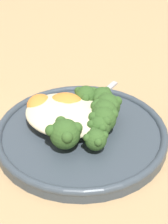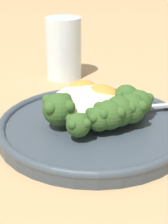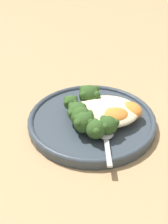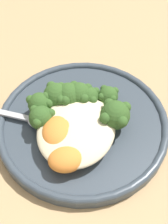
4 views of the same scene
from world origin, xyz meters
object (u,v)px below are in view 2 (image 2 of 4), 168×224
(broccoli_stalk_0, at_px, (63,109))
(spoon, at_px, (134,107))
(broccoli_stalk_6, at_px, (132,104))
(broccoli_stalk_2, at_px, (97,116))
(broccoli_stalk_4, at_px, (117,111))
(quinoa_mound, at_px, (89,102))
(water_glass, at_px, (64,48))
(broccoli_stalk_7, at_px, (120,99))
(broccoli_stalk_5, at_px, (127,108))
(broccoli_stalk_1, at_px, (82,120))
(sweet_potato_chunk_0, at_px, (103,96))
(plate, at_px, (93,127))
(broccoli_stalk_3, at_px, (107,114))
(sweet_potato_chunk_2, at_px, (102,98))
(sweet_potato_chunk_1, at_px, (82,90))

(broccoli_stalk_0, distance_m, spoon, 0.11)
(broccoli_stalk_0, xyz_separation_m, broccoli_stalk_6, (-0.01, 0.10, -0.00))
(broccoli_stalk_2, relative_size, broccoli_stalk_4, 1.32)
(quinoa_mound, distance_m, water_glass, 0.22)
(quinoa_mound, relative_size, broccoli_stalk_7, 1.59)
(broccoli_stalk_5, height_order, broccoli_stalk_6, broccoli_stalk_5)
(broccoli_stalk_1, xyz_separation_m, broccoli_stalk_5, (-0.01, 0.06, 0.01))
(broccoli_stalk_1, relative_size, sweet_potato_chunk_0, 1.71)
(plate, xyz_separation_m, broccoli_stalk_1, (0.02, -0.02, 0.02))
(broccoli_stalk_0, relative_size, broccoli_stalk_3, 1.10)
(plate, relative_size, sweet_potato_chunk_2, 4.88)
(broccoli_stalk_2, bearing_deg, broccoli_stalk_6, 119.25)
(broccoli_stalk_0, height_order, broccoli_stalk_1, broccoli_stalk_0)
(broccoli_stalk_4, distance_m, sweet_potato_chunk_2, 0.06)
(broccoli_stalk_6, bearing_deg, broccoli_stalk_4, -118.22)
(quinoa_mound, relative_size, broccoli_stalk_2, 1.23)
(quinoa_mound, xyz_separation_m, broccoli_stalk_7, (0.00, 0.04, 0.00))
(broccoli_stalk_5, bearing_deg, water_glass, 144.33)
(broccoli_stalk_6, distance_m, spoon, 0.02)
(water_glass, bearing_deg, quinoa_mound, 0.26)
(broccoli_stalk_7, height_order, sweet_potato_chunk_0, broccoli_stalk_7)
(broccoli_stalk_2, relative_size, broccoli_stalk_3, 1.28)
(broccoli_stalk_4, xyz_separation_m, sweet_potato_chunk_1, (-0.10, -0.03, -0.01))
(broccoli_stalk_5, height_order, sweet_potato_chunk_0, broccoli_stalk_5)
(broccoli_stalk_1, bearing_deg, broccoli_stalk_0, -115.00)
(broccoli_stalk_2, relative_size, spoon, 0.95)
(broccoli_stalk_6, bearing_deg, sweet_potato_chunk_1, 147.42)
(broccoli_stalk_2, xyz_separation_m, sweet_potato_chunk_2, (-0.06, 0.02, -0.00))
(broccoli_stalk_6, bearing_deg, water_glass, 123.46)
(broccoli_stalk_4, xyz_separation_m, broccoli_stalk_7, (-0.05, 0.02, -0.00))
(quinoa_mound, distance_m, broccoli_stalk_2, 0.05)
(broccoli_stalk_1, distance_m, sweet_potato_chunk_1, 0.11)
(broccoli_stalk_1, distance_m, spoon, 0.10)
(spoon, bearing_deg, broccoli_stalk_3, -139.80)
(water_glass, bearing_deg, broccoli_stalk_6, 12.95)
(broccoli_stalk_7, bearing_deg, sweet_potato_chunk_2, 150.36)
(broccoli_stalk_5, bearing_deg, sweet_potato_chunk_0, 152.80)
(sweet_potato_chunk_0, height_order, water_glass, water_glass)
(broccoli_stalk_2, bearing_deg, sweet_potato_chunk_1, -177.52)
(broccoli_stalk_2, xyz_separation_m, water_glass, (-0.27, 0.00, 0.02))
(broccoli_stalk_0, distance_m, water_glass, 0.25)
(broccoli_stalk_1, height_order, spoon, broccoli_stalk_1)
(quinoa_mound, bearing_deg, broccoli_stalk_7, 85.65)
(plate, bearing_deg, broccoli_stalk_2, -0.08)
(broccoli_stalk_7, relative_size, spoon, 0.73)
(broccoli_stalk_0, relative_size, broccoli_stalk_1, 0.93)
(quinoa_mound, bearing_deg, spoon, 82.65)
(broccoli_stalk_6, bearing_deg, spoon, 78.12)
(broccoli_stalk_1, relative_size, broccoli_stalk_5, 1.29)
(broccoli_stalk_3, distance_m, sweet_potato_chunk_2, 0.06)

